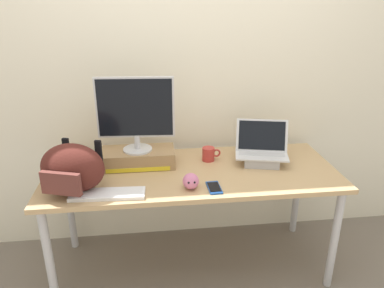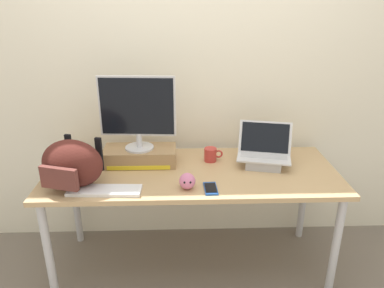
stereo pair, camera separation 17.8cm
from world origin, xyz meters
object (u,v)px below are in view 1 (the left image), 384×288
(toner_box_yellow, at_px, (138,158))
(cell_phone, at_px, (214,188))
(messenger_backpack, at_px, (72,168))
(coffee_mug, at_px, (209,154))
(external_keyboard, at_px, (108,194))
(desktop_monitor, at_px, (135,113))
(plush_toy, at_px, (191,181))
(open_laptop, at_px, (261,154))

(toner_box_yellow, bearing_deg, cell_phone, -40.46)
(toner_box_yellow, relative_size, messenger_backpack, 1.11)
(messenger_backpack, height_order, coffee_mug, messenger_backpack)
(cell_phone, bearing_deg, messenger_backpack, 172.55)
(external_keyboard, distance_m, messenger_backpack, 0.24)
(messenger_backpack, xyz_separation_m, coffee_mug, (0.82, 0.32, -0.09))
(toner_box_yellow, height_order, coffee_mug, toner_box_yellow)
(toner_box_yellow, xyz_separation_m, messenger_backpack, (-0.35, -0.30, 0.09))
(coffee_mug, bearing_deg, desktop_monitor, -177.29)
(toner_box_yellow, xyz_separation_m, external_keyboard, (-0.16, -0.38, -0.04))
(toner_box_yellow, relative_size, external_keyboard, 1.13)
(toner_box_yellow, xyz_separation_m, plush_toy, (0.30, -0.35, -0.01))
(external_keyboard, xyz_separation_m, cell_phone, (0.60, 0.01, -0.01))
(open_laptop, height_order, coffee_mug, open_laptop)
(toner_box_yellow, distance_m, coffee_mug, 0.47)
(open_laptop, height_order, cell_phone, open_laptop)
(messenger_backpack, xyz_separation_m, plush_toy, (0.65, -0.06, -0.09))
(open_laptop, xyz_separation_m, messenger_backpack, (-1.16, -0.25, 0.08))
(coffee_mug, distance_m, cell_phone, 0.40)
(external_keyboard, height_order, messenger_backpack, messenger_backpack)
(messenger_backpack, bearing_deg, plush_toy, 12.16)
(desktop_monitor, height_order, open_laptop, desktop_monitor)
(desktop_monitor, bearing_deg, open_laptop, 0.38)
(open_laptop, xyz_separation_m, coffee_mug, (-0.34, 0.07, -0.01))
(desktop_monitor, bearing_deg, external_keyboard, -109.16)
(open_laptop, bearing_deg, coffee_mug, -179.27)
(external_keyboard, relative_size, plush_toy, 4.45)
(open_laptop, bearing_deg, messenger_backpack, -155.16)
(coffee_mug, bearing_deg, open_laptop, -12.13)
(plush_toy, bearing_deg, toner_box_yellow, 130.45)
(desktop_monitor, bearing_deg, toner_box_yellow, 88.54)
(plush_toy, bearing_deg, external_keyboard, -176.55)
(plush_toy, bearing_deg, cell_phone, -7.01)
(messenger_backpack, bearing_deg, cell_phone, 11.82)
(external_keyboard, xyz_separation_m, plush_toy, (0.47, 0.03, 0.04))
(coffee_mug, bearing_deg, cell_phone, -94.71)
(toner_box_yellow, bearing_deg, external_keyboard, -113.08)
(external_keyboard, bearing_deg, messenger_backpack, 158.43)
(plush_toy, bearing_deg, open_laptop, 31.08)
(open_laptop, bearing_deg, plush_toy, -136.06)
(toner_box_yellow, distance_m, desktop_monitor, 0.30)
(open_laptop, distance_m, cell_phone, 0.49)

